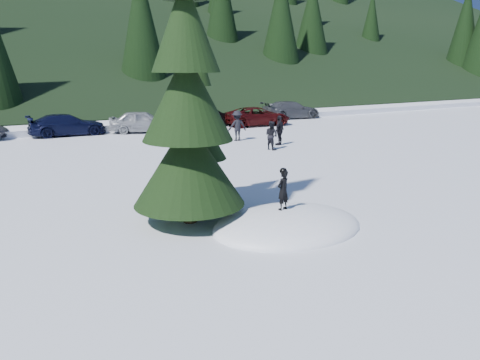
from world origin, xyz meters
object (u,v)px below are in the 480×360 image
car_5 (206,117)px  car_4 (143,122)px  child_skier (283,190)px  adult_2 (237,126)px  adult_1 (280,130)px  car_6 (257,116)px  spruce_short (199,142)px  car_3 (67,125)px  car_7 (291,110)px  adult_0 (271,135)px  spruce_tall (187,108)px

car_5 → car_4: bearing=78.6°
child_skier → adult_2: adult_2 is taller
child_skier → adult_1: 13.89m
car_4 → adult_2: bearing=-123.8°
car_5 → car_6: 3.90m
spruce_short → car_4: spruce_short is taller
adult_2 → car_3: size_ratio=0.38×
car_6 → car_7: (5.03, 2.54, 0.04)m
adult_2 → car_7: 12.80m
adult_0 → car_5: (1.10, 10.12, -0.05)m
car_5 → adult_1: bearing=165.6°
child_skier → car_5: child_skier is taller
adult_0 → car_3: size_ratio=0.32×
adult_0 → car_6: 10.32m
adult_0 → adult_2: 3.59m
car_3 → car_5: (9.61, -0.89, 0.03)m
adult_0 → adult_2: adult_2 is taller
adult_2 → car_6: (4.93, 5.51, -0.20)m
adult_1 → adult_2: (-1.30, 2.58, 0.06)m
spruce_short → adult_2: spruce_short is taller
child_skier → car_4: (2.81, 20.20, -0.30)m
spruce_short → car_7: bearing=47.1°
adult_1 → car_4: size_ratio=0.38×
adult_1 → adult_0: bearing=7.8°
child_skier → car_7: bearing=-142.8°
spruce_short → child_skier: size_ratio=4.71×
spruce_tall → spruce_short: size_ratio=1.60×
adult_0 → car_4: size_ratio=0.35×
spruce_tall → car_3: (0.30, 19.81, -2.62)m
spruce_short → car_6: size_ratio=1.06×
adult_2 → adult_1: bearing=123.0°
child_skier → car_4: size_ratio=0.26×
car_5 → car_7: size_ratio=0.85×
child_skier → adult_1: size_ratio=0.67×
spruce_tall → car_4: (4.96, 18.59, -2.57)m
adult_2 → car_3: (-8.45, 7.42, -0.21)m
adult_1 → car_5: 9.12m
adult_0 → car_4: adult_0 is taller
car_5 → adult_2: bearing=154.6°
child_skier → adult_2: size_ratio=0.63×
adult_2 → car_4: (-3.78, 6.20, -0.16)m
car_4 → car_7: car_4 is taller
adult_2 → car_4: bearing=-52.4°
spruce_tall → car_4: bearing=75.1°
spruce_tall → car_6: size_ratio=1.70×
car_4 → car_5: size_ratio=1.00×
adult_1 → child_skier: bearing=24.1°
car_5 → car_6: (3.76, -1.03, -0.02)m
car_5 → car_6: bearing=-120.5°
child_skier → adult_0: (6.66, 10.42, -0.27)m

